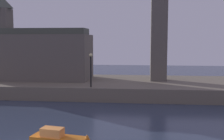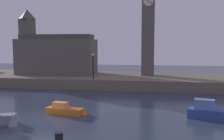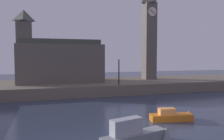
{
  "view_description": "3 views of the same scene",
  "coord_description": "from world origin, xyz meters",
  "px_view_note": "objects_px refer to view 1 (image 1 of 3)",
  "views": [
    {
      "loc": [
        6.96,
        -14.76,
        6.5
      ],
      "look_at": [
        3.58,
        17.95,
        3.06
      ],
      "focal_mm": 44.91,
      "sensor_mm": 36.0,
      "label": 1
    },
    {
      "loc": [
        10.02,
        -21.0,
        6.47
      ],
      "look_at": [
        4.22,
        15.48,
        2.79
      ],
      "focal_mm": 41.62,
      "sensor_mm": 36.0,
      "label": 2
    },
    {
      "loc": [
        -8.29,
        -14.78,
        5.47
      ],
      "look_at": [
        0.4,
        14.28,
        3.63
      ],
      "focal_mm": 35.75,
      "sensor_mm": 36.0,
      "label": 3
    }
  ],
  "objects_px": {
    "clock_tower": "(159,11)",
    "streetlamp": "(91,66)",
    "boat_patrol_orange": "(65,140)",
    "parliament_hall": "(38,53)"
  },
  "relations": [
    {
      "from": "clock_tower",
      "to": "boat_patrol_orange",
      "type": "relative_size",
      "value": 4.0
    },
    {
      "from": "parliament_hall",
      "to": "streetlamp",
      "type": "height_order",
      "value": "parliament_hall"
    },
    {
      "from": "parliament_hall",
      "to": "streetlamp",
      "type": "xyz_separation_m",
      "value": [
        8.08,
        -5.88,
        -1.06
      ]
    },
    {
      "from": "streetlamp",
      "to": "boat_patrol_orange",
      "type": "bearing_deg",
      "value": -87.0
    },
    {
      "from": "clock_tower",
      "to": "boat_patrol_orange",
      "type": "bearing_deg",
      "value": -109.78
    },
    {
      "from": "parliament_hall",
      "to": "streetlamp",
      "type": "relative_size",
      "value": 3.48
    },
    {
      "from": "boat_patrol_orange",
      "to": "clock_tower",
      "type": "bearing_deg",
      "value": 70.22
    },
    {
      "from": "clock_tower",
      "to": "streetlamp",
      "type": "xyz_separation_m",
      "value": [
        -7.57,
        -5.96,
        -6.38
      ]
    },
    {
      "from": "parliament_hall",
      "to": "boat_patrol_orange",
      "type": "bearing_deg",
      "value": -65.27
    },
    {
      "from": "clock_tower",
      "to": "streetlamp",
      "type": "bearing_deg",
      "value": -141.76
    }
  ]
}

